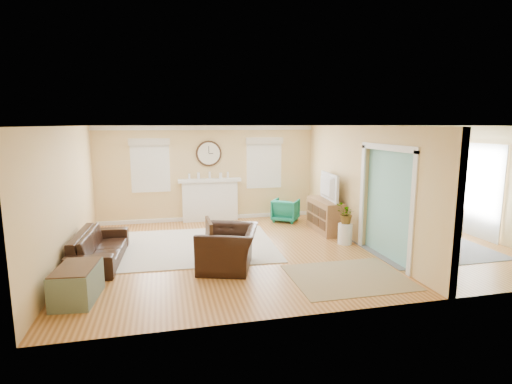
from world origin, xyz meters
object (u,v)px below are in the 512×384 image
at_px(dining_table, 411,227).
at_px(sofa, 100,247).
at_px(credenza, 325,216).
at_px(green_chair, 286,210).
at_px(eames_chair, 228,248).

bearing_deg(dining_table, sofa, 79.87).
xyz_separation_m(credenza, dining_table, (1.58, -1.23, -0.08)).
xyz_separation_m(sofa, dining_table, (6.68, -0.11, 0.02)).
distance_m(sofa, green_chair, 5.06).
relative_size(credenza, dining_table, 0.74).
height_order(green_chair, dining_table, dining_table).
height_order(eames_chair, dining_table, eames_chair).
relative_size(sofa, green_chair, 3.10).
bearing_deg(green_chair, sofa, 61.17).
distance_m(sofa, credenza, 5.22).
bearing_deg(eames_chair, dining_table, 117.75).
xyz_separation_m(eames_chair, green_chair, (2.11, 3.24, -0.08)).
bearing_deg(dining_table, eames_chair, 90.88).
relative_size(sofa, dining_table, 1.14).
height_order(eames_chair, credenza, credenza).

